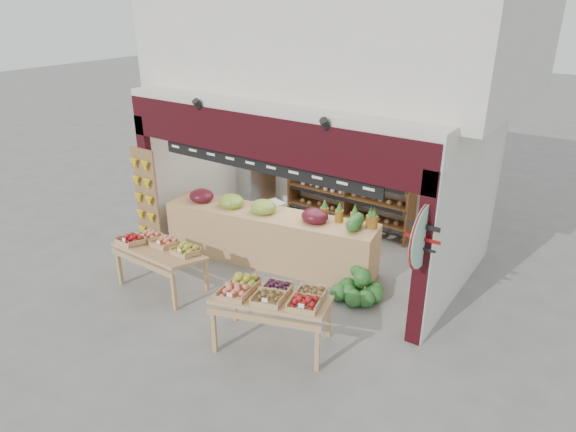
% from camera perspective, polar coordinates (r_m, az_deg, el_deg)
% --- Properties ---
extents(ground, '(60.00, 60.00, 0.00)m').
position_cam_1_polar(ground, '(9.80, 1.00, -5.08)').
color(ground, slate).
rests_on(ground, ground).
extents(shop_structure, '(6.36, 5.12, 5.40)m').
position_cam_1_polar(shop_structure, '(10.02, 6.58, 18.98)').
color(shop_structure, silver).
rests_on(shop_structure, ground).
extents(banana_board, '(0.60, 0.15, 1.80)m').
position_cam_1_polar(banana_board, '(10.23, -15.57, 2.17)').
color(banana_board, '#956C44').
rests_on(banana_board, ground).
extents(gift_sign, '(0.04, 0.93, 0.92)m').
position_cam_1_polar(gift_sign, '(7.00, 14.79, -2.17)').
color(gift_sign, '#A5CFB4').
rests_on(gift_sign, ground).
extents(back_shelving, '(2.85, 0.47, 1.77)m').
position_cam_1_polar(back_shelving, '(10.88, 6.82, 3.95)').
color(back_shelving, brown).
rests_on(back_shelving, ground).
extents(refrigerator, '(0.92, 0.92, 1.86)m').
position_cam_1_polar(refrigerator, '(12.01, -3.80, 5.23)').
color(refrigerator, silver).
rests_on(refrigerator, ground).
extents(cardboard_stack, '(1.11, 0.80, 0.69)m').
position_cam_1_polar(cardboard_stack, '(10.72, -0.78, -0.93)').
color(cardboard_stack, silver).
rests_on(cardboard_stack, ground).
extents(mid_counter, '(4.10, 1.47, 1.24)m').
position_cam_1_polar(mid_counter, '(9.55, -2.14, -2.19)').
color(mid_counter, tan).
rests_on(mid_counter, ground).
extents(display_table_left, '(1.51, 0.86, 0.96)m').
position_cam_1_polar(display_table_left, '(9.01, -14.22, -3.38)').
color(display_table_left, tan).
rests_on(display_table_left, ground).
extents(display_table_right, '(1.80, 1.36, 1.02)m').
position_cam_1_polar(display_table_right, '(7.25, -1.75, -8.92)').
color(display_table_right, tan).
rests_on(display_table_right, ground).
extents(watermelon_pile, '(0.80, 0.75, 0.57)m').
position_cam_1_polar(watermelon_pile, '(8.66, 7.80, -7.95)').
color(watermelon_pile, '#1B511E').
rests_on(watermelon_pile, ground).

